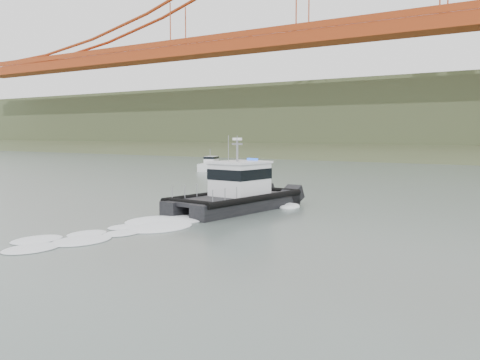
# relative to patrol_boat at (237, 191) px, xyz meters

# --- Properties ---
(ground) EXTENTS (400.00, 400.00, 0.00)m
(ground) POSITION_rel_patrol_boat_xyz_m (1.91, -12.64, -1.16)
(ground) COLOR slate
(ground) RESTS_ON ground
(patrol_boat) EXTENTS (4.19, 9.79, 4.64)m
(patrol_boat) POSITION_rel_patrol_boat_xyz_m (0.00, 0.00, 0.00)
(patrol_boat) COLOR black
(patrol_boat) RESTS_ON ground
(motorboat) EXTENTS (3.34, 5.50, 2.87)m
(motorboat) POSITION_rel_patrol_boat_xyz_m (-22.97, 27.50, -0.45)
(motorboat) COLOR silver
(motorboat) RESTS_ON ground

